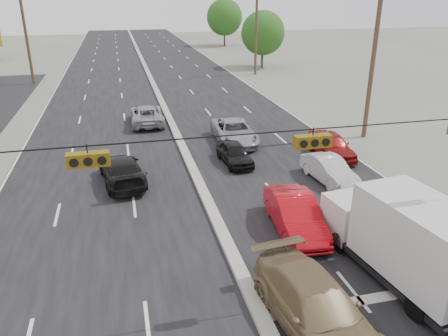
{
  "coord_description": "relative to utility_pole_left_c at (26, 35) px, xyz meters",
  "views": [
    {
      "loc": [
        -3.6,
        -10.61,
        9.32
      ],
      "look_at": [
        0.52,
        6.43,
        2.2
      ],
      "focal_mm": 35.0,
      "sensor_mm": 36.0,
      "label": 1
    }
  ],
  "objects": [
    {
      "name": "oncoming_far",
      "position": [
        10.74,
        -18.33,
        -4.4
      ],
      "size": [
        2.42,
        5.1,
        1.41
      ],
      "primitive_type": "imported",
      "rotation": [
        0.0,
        0.0,
        3.13
      ],
      "color": "gray",
      "rests_on": "ground"
    },
    {
      "name": "tree_right_mid",
      "position": [
        27.5,
        5.0,
        -0.77
      ],
      "size": [
        5.6,
        5.6,
        7.14
      ],
      "color": "#382619",
      "rests_on": "ground"
    },
    {
      "name": "tan_sedan",
      "position": [
        13.9,
        -41.32,
        -4.32
      ],
      "size": [
        2.78,
        5.62,
        1.57
      ],
      "primitive_type": "imported",
      "rotation": [
        0.0,
        0.0,
        0.11
      ],
      "color": "brown",
      "rests_on": "ground"
    },
    {
      "name": "box_truck",
      "position": [
        17.79,
        -39.71,
        -3.48
      ],
      "size": [
        2.89,
        6.44,
        3.16
      ],
      "rotation": [
        0.0,
        0.0,
        0.12
      ],
      "color": "black",
      "rests_on": "ground"
    },
    {
      "name": "ground",
      "position": [
        12.5,
        -40.0,
        -5.11
      ],
      "size": [
        200.0,
        200.0,
        0.0
      ],
      "primitive_type": "plane",
      "color": "#606356",
      "rests_on": "ground"
    },
    {
      "name": "queue_car_a",
      "position": [
        15.05,
        -27.77,
        -4.49
      ],
      "size": [
        1.69,
        3.7,
        1.23
      ],
      "primitive_type": "imported",
      "rotation": [
        0.0,
        0.0,
        0.07
      ],
      "color": "black",
      "rests_on": "ground"
    },
    {
      "name": "queue_car_b",
      "position": [
        19.2,
        -31.43,
        -4.46
      ],
      "size": [
        1.76,
        4.06,
        1.3
      ],
      "primitive_type": "imported",
      "rotation": [
        0.0,
        0.0,
        0.1
      ],
      "color": "#BBBBBD",
      "rests_on": "ground"
    },
    {
      "name": "center_median",
      "position": [
        12.5,
        -10.0,
        -5.01
      ],
      "size": [
        0.5,
        160.0,
        0.2
      ],
      "primitive_type": "cube",
      "color": "gray",
      "rests_on": "ground"
    },
    {
      "name": "traffic_signals",
      "position": [
        13.9,
        -40.0,
        0.39
      ],
      "size": [
        25.0,
        0.3,
        0.54
      ],
      "color": "black",
      "rests_on": "ground"
    },
    {
      "name": "road_surface",
      "position": [
        12.5,
        -10.0,
        -5.11
      ],
      "size": [
        20.0,
        160.0,
        0.02
      ],
      "primitive_type": "cube",
      "color": "black",
      "rests_on": "ground"
    },
    {
      "name": "queue_car_c",
      "position": [
        16.0,
        -24.1,
        -4.38
      ],
      "size": [
        2.59,
        5.32,
        1.46
      ],
      "primitive_type": "imported",
      "rotation": [
        0.0,
        0.0,
        -0.03
      ],
      "color": "#94959A",
      "rests_on": "ground"
    },
    {
      "name": "queue_car_e",
      "position": [
        20.97,
        -28.07,
        -4.37
      ],
      "size": [
        1.86,
        4.38,
        1.48
      ],
      "primitive_type": "imported",
      "rotation": [
        0.0,
        0.0,
        -0.03
      ],
      "color": "maroon",
      "rests_on": "ground"
    },
    {
      "name": "utility_pole_right_b",
      "position": [
        25.0,
        -25.0,
        0.0
      ],
      "size": [
        1.6,
        0.3,
        10.0
      ],
      "color": "#422D1E",
      "rests_on": "ground"
    },
    {
      "name": "oncoming_near",
      "position": [
        8.66,
        -29.05,
        -4.4
      ],
      "size": [
        2.63,
        5.09,
        1.41
      ],
      "primitive_type": "imported",
      "rotation": [
        0.0,
        0.0,
        3.28
      ],
      "color": "black",
      "rests_on": "ground"
    },
    {
      "name": "utility_pole_right_c",
      "position": [
        25.0,
        0.0,
        0.0
      ],
      "size": [
        1.6,
        0.3,
        10.0
      ],
      "color": "#422D1E",
      "rests_on": "ground"
    },
    {
      "name": "red_sedan",
      "position": [
        15.5,
        -35.79,
        -4.34
      ],
      "size": [
        2.03,
        4.77,
        1.53
      ],
      "primitive_type": "imported",
      "rotation": [
        0.0,
        0.0,
        -0.09
      ],
      "color": "#B70B13",
      "rests_on": "ground"
    },
    {
      "name": "tree_right_far",
      "position": [
        28.5,
        30.0,
        -0.15
      ],
      "size": [
        6.4,
        6.4,
        8.16
      ],
      "color": "#382619",
      "rests_on": "ground"
    },
    {
      "name": "utility_pole_left_c",
      "position": [
        0.0,
        0.0,
        0.0
      ],
      "size": [
        1.6,
        0.3,
        10.0
      ],
      "color": "#422D1E",
      "rests_on": "ground"
    }
  ]
}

